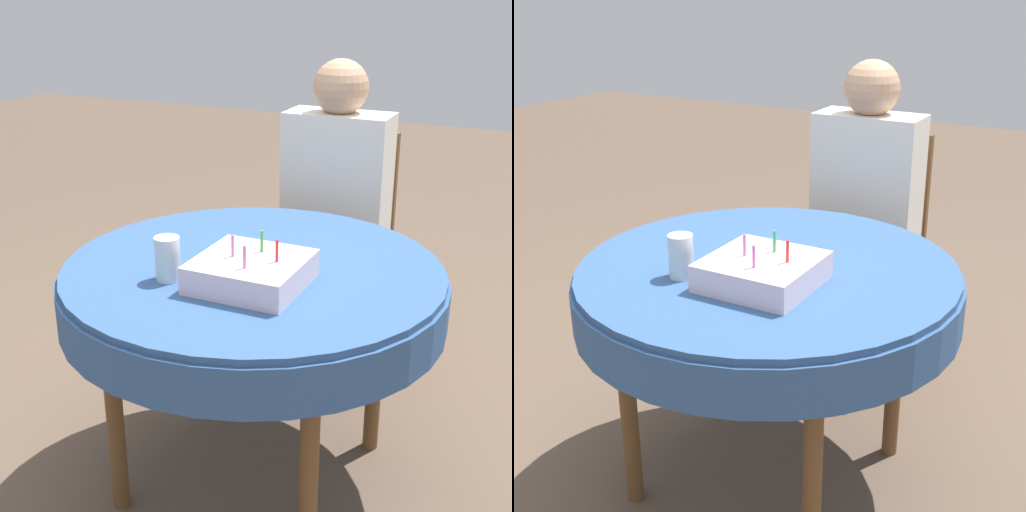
{
  "view_description": "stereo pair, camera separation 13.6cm",
  "coord_description": "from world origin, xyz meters",
  "views": [
    {
      "loc": [
        0.8,
        -1.68,
        1.47
      ],
      "look_at": [
        0.03,
        -0.04,
        0.76
      ],
      "focal_mm": 50.0,
      "sensor_mm": 36.0,
      "label": 1
    },
    {
      "loc": [
        0.92,
        -1.62,
        1.47
      ],
      "look_at": [
        0.03,
        -0.04,
        0.76
      ],
      "focal_mm": 50.0,
      "sensor_mm": 36.0,
      "label": 2
    }
  ],
  "objects": [
    {
      "name": "chair",
      "position": [
        -0.03,
        0.88,
        0.49
      ],
      "size": [
        0.41,
        0.41,
        0.92
      ],
      "rotation": [
        0.0,
        0.0,
        0.01
      ],
      "color": "brown",
      "rests_on": "ground_plane"
    },
    {
      "name": "dining_table",
      "position": [
        0.0,
        0.0,
        0.63
      ],
      "size": [
        1.09,
        1.09,
        0.72
      ],
      "color": "#335689",
      "rests_on": "ground_plane"
    },
    {
      "name": "ground_plane",
      "position": [
        0.0,
        0.0,
        0.0
      ],
      "size": [
        12.0,
        12.0,
        0.0
      ],
      "primitive_type": "plane",
      "color": "brown"
    },
    {
      "name": "person",
      "position": [
        -0.03,
        0.78,
        0.72
      ],
      "size": [
        0.39,
        0.29,
        1.21
      ],
      "rotation": [
        0.0,
        0.0,
        0.01
      ],
      "color": "tan",
      "rests_on": "ground_plane"
    },
    {
      "name": "drinking_glass",
      "position": [
        -0.16,
        -0.19,
        0.78
      ],
      "size": [
        0.07,
        0.07,
        0.12
      ],
      "color": "silver",
      "rests_on": "dining_table"
    },
    {
      "name": "birthday_cake",
      "position": [
        0.06,
        -0.13,
        0.76
      ],
      "size": [
        0.28,
        0.28,
        0.13
      ],
      "color": "silver",
      "rests_on": "dining_table"
    }
  ]
}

